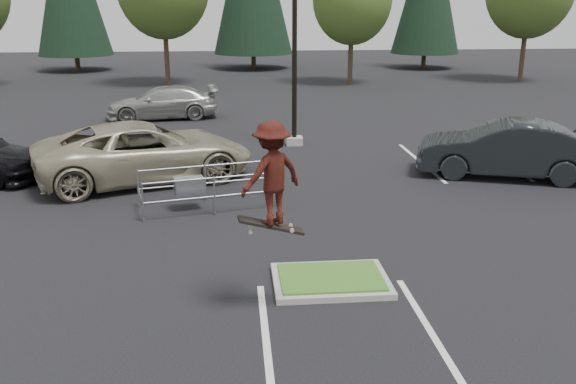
{
  "coord_description": "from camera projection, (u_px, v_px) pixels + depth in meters",
  "views": [
    {
      "loc": [
        -1.77,
        -10.51,
        5.14
      ],
      "look_at": [
        -0.69,
        1.5,
        1.4
      ],
      "focal_mm": 38.0,
      "sensor_mm": 36.0,
      "label": 1
    }
  ],
  "objects": [
    {
      "name": "ground",
      "position": [
        331.0,
        284.0,
        11.67
      ],
      "size": [
        120.0,
        120.0,
        0.0
      ],
      "primitive_type": "plane",
      "color": "black",
      "rests_on": "ground"
    },
    {
      "name": "grass_median",
      "position": [
        331.0,
        280.0,
        11.65
      ],
      "size": [
        2.2,
        1.6,
        0.16
      ],
      "color": "#9D9992",
      "rests_on": "ground"
    },
    {
      "name": "stall_lines",
      "position": [
        250.0,
        192.0,
        17.28
      ],
      "size": [
        22.62,
        17.6,
        0.01
      ],
      "color": "silver",
      "rests_on": "ground"
    },
    {
      "name": "light_pole",
      "position": [
        295.0,
        20.0,
        21.77
      ],
      "size": [
        0.7,
        0.6,
        10.12
      ],
      "color": "#9D9992",
      "rests_on": "ground"
    },
    {
      "name": "decid_c",
      "position": [
        352.0,
        1.0,
        39.0
      ],
      "size": [
        5.12,
        5.12,
        8.38
      ],
      "color": "#38281C",
      "rests_on": "ground"
    },
    {
      "name": "cart_corral",
      "position": [
        194.0,
        185.0,
        15.72
      ],
      "size": [
        3.78,
        2.06,
        1.02
      ],
      "rotation": [
        0.0,
        0.0,
        0.23
      ],
      "color": "#93969B",
      "rests_on": "ground"
    },
    {
      "name": "skateboarder",
      "position": [
        270.0,
        174.0,
        9.88
      ],
      "size": [
        1.28,
        1.12,
        1.93
      ],
      "rotation": [
        0.0,
        0.0,
        3.69
      ],
      "color": "black",
      "rests_on": "ground"
    },
    {
      "name": "car_l_tan",
      "position": [
        143.0,
        152.0,
        18.15
      ],
      "size": [
        7.0,
        4.9,
        1.78
      ],
      "primitive_type": "imported",
      "rotation": [
        0.0,
        0.0,
        1.91
      ],
      "color": "tan",
      "rests_on": "ground"
    },
    {
      "name": "car_r_charc",
      "position": [
        505.0,
        149.0,
        18.63
      ],
      "size": [
        5.58,
        3.42,
        1.74
      ],
      "primitive_type": "imported",
      "rotation": [
        0.0,
        0.0,
        4.39
      ],
      "color": "black",
      "rests_on": "ground"
    },
    {
      "name": "car_far_silver",
      "position": [
        163.0,
        103.0,
        28.14
      ],
      "size": [
        5.26,
        2.65,
        1.47
      ],
      "primitive_type": "imported",
      "rotation": [
        0.0,
        0.0,
        4.83
      ],
      "color": "#9E9E99",
      "rests_on": "ground"
    }
  ]
}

